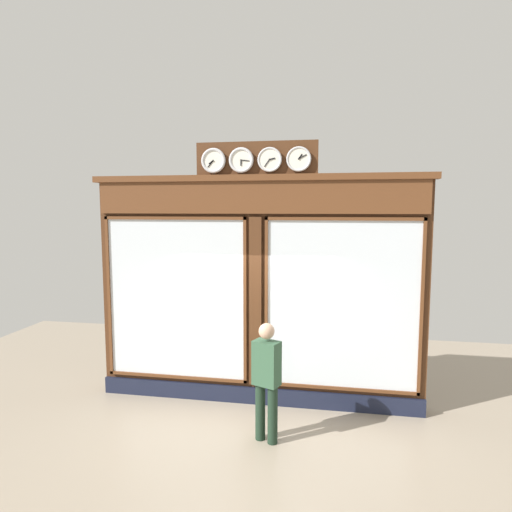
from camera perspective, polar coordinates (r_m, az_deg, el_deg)
name	(u,v)px	position (r m, az deg, el deg)	size (l,w,h in m)	color
shop_facade	(257,289)	(7.24, 0.17, -4.35)	(5.50, 0.42, 4.29)	#4C2B16
pedestrian	(266,377)	(6.25, 1.38, -15.53)	(0.42, 0.34, 1.69)	#1C2F21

